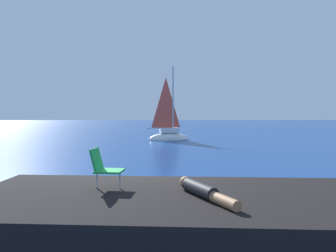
{
  "coord_description": "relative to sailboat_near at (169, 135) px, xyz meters",
  "views": [
    {
      "loc": [
        0.63,
        -9.18,
        2.27
      ],
      "look_at": [
        1.44,
        13.39,
        1.28
      ],
      "focal_mm": 34.96,
      "sensor_mm": 36.0,
      "label": 1
    }
  ],
  "objects": [
    {
      "name": "beach_chair",
      "position": [
        -2.05,
        -19.86,
        0.84
      ],
      "size": [
        0.65,
        0.56,
        0.8
      ],
      "rotation": [
        0.0,
        0.0,
        6.15
      ],
      "color": "green",
      "rests_on": "shore_ledge"
    },
    {
      "name": "ground_plane",
      "position": [
        -1.65,
        -17.14,
        -0.35
      ],
      "size": [
        160.0,
        160.0,
        0.0
      ],
      "primitive_type": "plane",
      "color": "navy"
    },
    {
      "name": "boulder_inland",
      "position": [
        -0.04,
        -18.32,
        -0.35
      ],
      "size": [
        1.36,
        1.19,
        0.76
      ],
      "primitive_type": "cube",
      "rotation": [
        0.06,
        -0.15,
        2.69
      ],
      "color": "black",
      "rests_on": "ground"
    },
    {
      "name": "person_sunbather",
      "position": [
        -0.18,
        -20.61,
        0.52
      ],
      "size": [
        0.85,
        1.66,
        0.25
      ],
      "rotation": [
        0.0,
        0.0,
        5.12
      ],
      "color": "black",
      "rests_on": "shore_ledge"
    },
    {
      "name": "boulder_seaward",
      "position": [
        1.21,
        -18.92,
        -0.35
      ],
      "size": [
        1.35,
        1.28,
        0.72
      ],
      "primitive_type": "cube",
      "rotation": [
        0.14,
        0.06,
        0.61
      ],
      "color": "black",
      "rests_on": "ground"
    },
    {
      "name": "shore_ledge",
      "position": [
        -0.55,
        -20.4,
        0.03
      ],
      "size": [
        8.17,
        4.09,
        0.75
      ],
      "primitive_type": "cube",
      "rotation": [
        0.0,
        0.0,
        -0.09
      ],
      "color": "black",
      "rests_on": "ground"
    },
    {
      "name": "sailboat_near",
      "position": [
        0.0,
        0.0,
        0.0
      ],
      "size": [
        3.56,
        1.89,
        6.46
      ],
      "rotation": [
        0.0,
        0.0,
        0.22
      ],
      "color": "white",
      "rests_on": "ground"
    }
  ]
}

